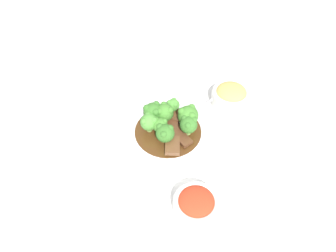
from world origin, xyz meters
TOP-DOWN VIEW (x-y plane):
  - ground_plane at (0.00, 0.00)m, footprint 4.00×4.00m
  - main_plate at (0.00, 0.00)m, footprint 0.27×0.27m
  - beef_strip_0 at (0.02, 0.04)m, footprint 0.05×0.05m
  - beef_strip_1 at (0.05, 0.02)m, footprint 0.06×0.04m
  - beef_strip_2 at (-0.00, 0.02)m, footprint 0.07×0.07m
  - beef_strip_3 at (-0.04, 0.02)m, footprint 0.03×0.06m
  - broccoli_floret_0 at (0.01, -0.02)m, footprint 0.04×0.04m
  - broccoli_floret_1 at (-0.03, 0.04)m, footprint 0.05×0.05m
  - broccoli_floret_2 at (0.01, -0.04)m, footprint 0.04×0.04m
  - broccoli_floret_3 at (-0.00, 0.05)m, footprint 0.04×0.04m
  - broccoli_floret_4 at (-0.02, -0.04)m, footprint 0.05×0.05m
  - broccoli_floret_5 at (-0.03, -0.01)m, footprint 0.05×0.05m
  - broccoli_floret_6 at (0.03, -0.00)m, footprint 0.04×0.04m
  - broccoli_floret_7 at (-0.06, -0.00)m, footprint 0.03×0.03m
  - serving_spoon at (-0.07, 0.05)m, footprint 0.21×0.16m
  - side_bowl_kimchi at (0.19, 0.10)m, footprint 0.10×0.10m
  - side_bowl_appetizer at (-0.14, 0.14)m, footprint 0.10×0.10m
  - sauce_dish at (0.07, -0.18)m, footprint 0.08×0.08m
  - paper_napkin at (-0.20, -0.12)m, footprint 0.15×0.09m

SIDE VIEW (x-z plane):
  - ground_plane at x=0.00m, z-range 0.00..0.00m
  - paper_napkin at x=-0.20m, z-range 0.00..0.01m
  - sauce_dish at x=0.07m, z-range 0.00..0.01m
  - main_plate at x=0.00m, z-range 0.00..0.02m
  - beef_strip_2 at x=0.00m, z-range 0.02..0.03m
  - beef_strip_0 at x=0.02m, z-range 0.02..0.03m
  - beef_strip_1 at x=0.05m, z-range 0.02..0.03m
  - side_bowl_kimchi at x=0.19m, z-range 0.00..0.05m
  - beef_strip_3 at x=-0.04m, z-range 0.02..0.03m
  - serving_spoon at x=-0.07m, z-range 0.02..0.03m
  - side_bowl_appetizer at x=-0.14m, z-range 0.00..0.06m
  - broccoli_floret_7 at x=-0.06m, z-range 0.02..0.07m
  - broccoli_floret_6 at x=0.03m, z-range 0.02..0.07m
  - broccoli_floret_0 at x=0.01m, z-range 0.02..0.07m
  - broccoli_floret_2 at x=0.01m, z-range 0.02..0.08m
  - broccoli_floret_3 at x=0.00m, z-range 0.02..0.08m
  - broccoli_floret_5 at x=-0.03m, z-range 0.02..0.08m
  - broccoli_floret_4 at x=-0.02m, z-range 0.02..0.08m
  - broccoli_floret_1 at x=-0.03m, z-range 0.02..0.08m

